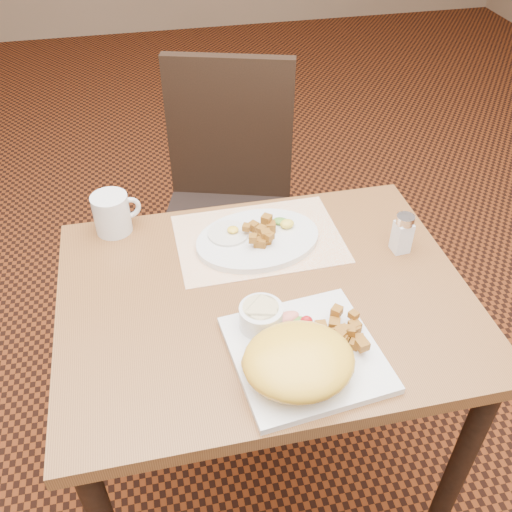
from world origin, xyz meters
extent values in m
plane|color=black|center=(0.00, 0.00, 0.00)|extent=(8.00, 8.00, 0.00)
cube|color=brown|center=(0.00, 0.00, 0.73)|extent=(0.90, 0.70, 0.03)
cylinder|color=black|center=(0.40, -0.30, 0.36)|extent=(0.05, 0.05, 0.71)
cylinder|color=black|center=(-0.40, 0.30, 0.36)|extent=(0.05, 0.05, 0.71)
cylinder|color=black|center=(0.40, 0.30, 0.36)|extent=(0.05, 0.05, 0.71)
cube|color=black|center=(0.01, 0.63, 0.45)|extent=(0.53, 0.53, 0.05)
cylinder|color=black|center=(0.23, 0.75, 0.21)|extent=(0.04, 0.04, 0.42)
cylinder|color=black|center=(0.13, 0.40, 0.21)|extent=(0.04, 0.04, 0.42)
cylinder|color=black|center=(-0.11, 0.85, 0.21)|extent=(0.04, 0.04, 0.42)
cylinder|color=black|center=(-0.22, 0.51, 0.21)|extent=(0.04, 0.04, 0.42)
cube|color=black|center=(0.07, 0.82, 0.72)|extent=(0.41, 0.16, 0.50)
cube|color=white|center=(0.03, 0.19, 0.75)|extent=(0.40, 0.29, 0.00)
cube|color=silver|center=(0.04, -0.19, 0.76)|extent=(0.31, 0.31, 0.02)
ellipsoid|color=yellow|center=(0.01, -0.24, 0.80)|extent=(0.21, 0.19, 0.08)
ellipsoid|color=yellow|center=(0.03, -0.26, 0.78)|extent=(0.08, 0.08, 0.03)
ellipsoid|color=yellow|center=(-0.05, -0.21, 0.78)|extent=(0.08, 0.08, 0.03)
cylinder|color=silver|center=(-0.03, -0.11, 0.79)|extent=(0.09, 0.09, 0.05)
cylinder|color=beige|center=(-0.03, -0.10, 0.81)|extent=(0.07, 0.07, 0.01)
ellipsoid|color=#387223|center=(0.04, -0.12, 0.77)|extent=(0.04, 0.03, 0.01)
ellipsoid|color=red|center=(0.06, -0.13, 0.78)|extent=(0.03, 0.03, 0.03)
ellipsoid|color=#F28C72|center=(0.02, -0.11, 0.78)|extent=(0.07, 0.04, 0.02)
cylinder|color=white|center=(-0.05, 0.20, 0.77)|extent=(0.10, 0.10, 0.01)
ellipsoid|color=yellow|center=(-0.03, 0.20, 0.78)|extent=(0.03, 0.03, 0.01)
ellipsoid|color=#387223|center=(0.09, 0.22, 0.78)|extent=(0.05, 0.04, 0.01)
ellipsoid|color=yellow|center=(0.10, 0.20, 0.78)|extent=(0.04, 0.04, 0.02)
cube|color=white|center=(0.35, 0.08, 0.79)|extent=(0.04, 0.04, 0.08)
cylinder|color=silver|center=(0.35, 0.08, 0.84)|extent=(0.05, 0.05, 0.02)
cylinder|color=silver|center=(-0.32, 0.30, 0.80)|extent=(0.09, 0.09, 0.10)
torus|color=silver|center=(-0.27, 0.31, 0.80)|extent=(0.06, 0.03, 0.06)
cube|color=#A1641A|center=(0.13, -0.20, 0.77)|extent=(0.02, 0.03, 0.02)
cube|color=#A1641A|center=(0.10, -0.19, 0.77)|extent=(0.03, 0.03, 0.02)
cube|color=#A1641A|center=(0.08, -0.16, 0.79)|extent=(0.02, 0.03, 0.02)
cube|color=#A1641A|center=(0.15, -0.17, 0.78)|extent=(0.02, 0.02, 0.02)
cube|color=#A1641A|center=(0.10, -0.20, 0.78)|extent=(0.03, 0.03, 0.02)
cube|color=#A1641A|center=(0.15, -0.19, 0.77)|extent=(0.02, 0.02, 0.02)
cube|color=#A1641A|center=(0.09, -0.18, 0.79)|extent=(0.02, 0.02, 0.02)
cube|color=#A1641A|center=(0.11, -0.17, 0.77)|extent=(0.02, 0.02, 0.02)
cube|color=#A1641A|center=(0.11, -0.18, 0.79)|extent=(0.03, 0.03, 0.02)
cube|color=#A1641A|center=(0.10, -0.18, 0.77)|extent=(0.02, 0.02, 0.02)
cube|color=#A1641A|center=(0.10, -0.19, 0.79)|extent=(0.03, 0.03, 0.02)
cube|color=#A1641A|center=(0.12, -0.18, 0.77)|extent=(0.03, 0.03, 0.02)
cube|color=#A1641A|center=(0.10, -0.18, 0.77)|extent=(0.02, 0.02, 0.02)
cube|color=#A1641A|center=(0.13, -0.18, 0.79)|extent=(0.03, 0.02, 0.02)
cube|color=#A1641A|center=(0.12, -0.16, 0.78)|extent=(0.02, 0.02, 0.02)
cube|color=#A1641A|center=(0.11, -0.18, 0.78)|extent=(0.03, 0.03, 0.02)
cube|color=#A1641A|center=(0.15, -0.16, 0.78)|extent=(0.03, 0.03, 0.02)
cube|color=#A1641A|center=(0.11, -0.19, 0.79)|extent=(0.02, 0.02, 0.01)
cube|color=#A1641A|center=(0.12, -0.12, 0.79)|extent=(0.03, 0.03, 0.02)
cube|color=#A1641A|center=(0.15, -0.14, 0.79)|extent=(0.02, 0.02, 0.01)
cube|color=#A1641A|center=(0.12, -0.18, 0.79)|extent=(0.03, 0.02, 0.02)
cube|color=#A1641A|center=(0.11, -0.18, 0.77)|extent=(0.02, 0.02, 0.02)
cube|color=#A1641A|center=(0.11, -0.14, 0.78)|extent=(0.03, 0.03, 0.02)
cube|color=#A1641A|center=(0.11, -0.19, 0.77)|extent=(0.03, 0.03, 0.02)
cube|color=#A1641A|center=(0.14, -0.22, 0.79)|extent=(0.03, 0.03, 0.02)
cube|color=#A1641A|center=(0.03, 0.15, 0.78)|extent=(0.03, 0.02, 0.02)
cube|color=#A1641A|center=(0.04, 0.16, 0.78)|extent=(0.02, 0.02, 0.02)
cube|color=#A1641A|center=(0.02, 0.21, 0.78)|extent=(0.03, 0.03, 0.02)
cube|color=#A1641A|center=(0.04, 0.14, 0.79)|extent=(0.03, 0.03, 0.02)
cube|color=#A1641A|center=(0.03, 0.16, 0.78)|extent=(0.03, 0.03, 0.02)
cube|color=#A1641A|center=(0.02, 0.14, 0.78)|extent=(0.03, 0.03, 0.02)
cube|color=#A1641A|center=(0.00, 0.19, 0.79)|extent=(0.02, 0.02, 0.01)
cube|color=#A1641A|center=(0.03, 0.17, 0.79)|extent=(0.03, 0.03, 0.02)
cube|color=#A1641A|center=(0.03, 0.16, 0.78)|extent=(0.03, 0.03, 0.02)
cube|color=#A1641A|center=(0.02, 0.14, 0.78)|extent=(0.03, 0.03, 0.02)
cube|color=#A1641A|center=(0.04, 0.16, 0.78)|extent=(0.02, 0.02, 0.02)
cube|color=#A1641A|center=(0.05, 0.20, 0.80)|extent=(0.03, 0.03, 0.02)
cube|color=#A1641A|center=(0.00, 0.14, 0.80)|extent=(0.02, 0.02, 0.02)
cube|color=#A1641A|center=(0.04, 0.15, 0.80)|extent=(0.02, 0.02, 0.02)
cube|color=#A1641A|center=(0.06, 0.19, 0.78)|extent=(0.03, 0.03, 0.02)
camera|label=1|loc=(-0.21, -0.88, 1.62)|focal=40.00mm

